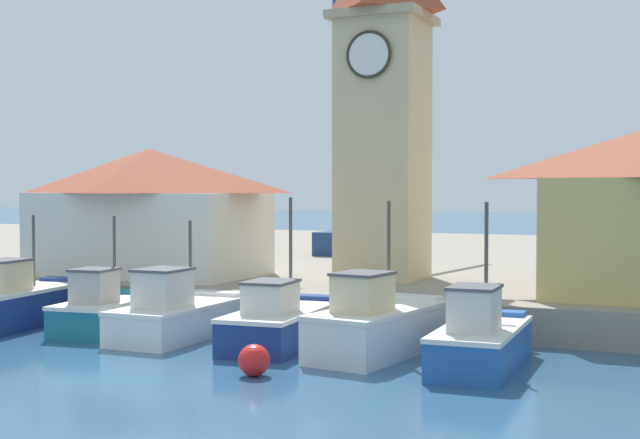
% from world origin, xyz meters
% --- Properties ---
extents(ground_plane, '(300.00, 300.00, 0.00)m').
position_xyz_m(ground_plane, '(0.00, 0.00, 0.00)').
color(ground_plane, '#2D567A').
extents(quay_wharf, '(120.00, 40.00, 1.14)m').
position_xyz_m(quay_wharf, '(0.00, 28.71, 0.57)').
color(quay_wharf, gray).
rests_on(quay_wharf, ground).
extents(fishing_boat_far_left, '(2.44, 5.43, 3.66)m').
position_xyz_m(fishing_boat_far_left, '(-7.85, 5.84, 0.79)').
color(fishing_boat_far_left, navy).
rests_on(fishing_boat_far_left, ground).
extents(fishing_boat_left_outer, '(2.35, 4.27, 3.67)m').
position_xyz_m(fishing_boat_left_outer, '(-4.42, 5.85, 0.70)').
color(fishing_boat_left_outer, '#196B7F').
rests_on(fishing_boat_left_outer, ground).
extents(fishing_boat_left_inner, '(2.25, 5.13, 3.56)m').
position_xyz_m(fishing_boat_left_inner, '(-1.76, 5.89, 0.72)').
color(fishing_boat_left_inner, silver).
rests_on(fishing_boat_left_inner, ground).
extents(fishing_boat_mid_left, '(2.43, 5.39, 4.30)m').
position_xyz_m(fishing_boat_mid_left, '(1.71, 6.01, 0.68)').
color(fishing_boat_mid_left, navy).
rests_on(fishing_boat_mid_left, ground).
extents(fishing_boat_center, '(2.73, 5.21, 4.22)m').
position_xyz_m(fishing_boat_center, '(4.77, 5.70, 0.81)').
color(fishing_boat_center, silver).
rests_on(fishing_boat_center, ground).
extents(fishing_boat_mid_right, '(2.07, 4.90, 4.21)m').
position_xyz_m(fishing_boat_mid_right, '(7.79, 5.03, 0.73)').
color(fishing_boat_mid_right, '#2356A8').
rests_on(fishing_boat_mid_right, ground).
extents(clock_tower, '(3.44, 3.44, 14.75)m').
position_xyz_m(clock_tower, '(1.72, 14.65, 8.15)').
color(clock_tower, beige).
rests_on(clock_tower, quay_wharf).
extents(warehouse_left, '(9.01, 5.42, 5.00)m').
position_xyz_m(warehouse_left, '(-7.32, 12.46, 3.70)').
color(warehouse_left, silver).
rests_on(warehouse_left, quay_wharf).
extents(port_crane_far, '(3.39, 8.75, 16.91)m').
position_xyz_m(port_crane_far, '(-4.35, 25.05, 7.68)').
color(port_crane_far, navy).
rests_on(port_crane_far, quay_wharf).
extents(mooring_buoy, '(0.78, 0.78, 0.78)m').
position_xyz_m(mooring_buoy, '(2.98, 1.94, 0.39)').
color(mooring_buoy, red).
rests_on(mooring_buoy, ground).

